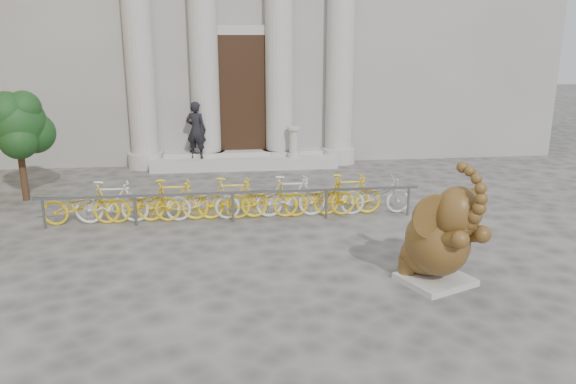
{
  "coord_description": "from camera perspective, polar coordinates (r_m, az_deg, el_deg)",
  "views": [
    {
      "loc": [
        -0.73,
        -8.64,
        4.12
      ],
      "look_at": [
        0.58,
        2.22,
        1.1
      ],
      "focal_mm": 35.0,
      "sensor_mm": 36.0,
      "label": 1
    }
  ],
  "objects": [
    {
      "name": "bike_rack",
      "position": [
        13.15,
        -5.68,
        -0.63
      ],
      "size": [
        8.74,
        0.53,
        1.0
      ],
      "color": "slate",
      "rests_on": "ground"
    },
    {
      "name": "entrance_steps",
      "position": [
        18.48,
        -4.44,
        3.07
      ],
      "size": [
        6.0,
        1.2,
        0.36
      ],
      "primitive_type": "cube",
      "color": "#A8A59E",
      "rests_on": "ground"
    },
    {
      "name": "balustrade_post",
      "position": [
        18.19,
        0.56,
        4.97
      ],
      "size": [
        0.41,
        0.41,
        1.0
      ],
      "color": "#A8A59E",
      "rests_on": "entrance_steps"
    },
    {
      "name": "tree",
      "position": [
        15.85,
        -25.76,
        6.17
      ],
      "size": [
        1.64,
        1.5,
        2.85
      ],
      "color": "#332114",
      "rests_on": "ground"
    },
    {
      "name": "ground",
      "position": [
        9.6,
        -1.86,
        -9.99
      ],
      "size": [
        80.0,
        80.0,
        0.0
      ],
      "primitive_type": "plane",
      "color": "#474442",
      "rests_on": "ground"
    },
    {
      "name": "elephant_statue",
      "position": [
        9.91,
        15.16,
        -4.67
      ],
      "size": [
        1.5,
        1.76,
        2.22
      ],
      "rotation": [
        0.0,
        0.0,
        0.4
      ],
      "color": "#A8A59E",
      "rests_on": "ground"
    },
    {
      "name": "pedestrian",
      "position": [
        18.23,
        -9.32,
        6.23
      ],
      "size": [
        0.78,
        0.66,
        1.82
      ],
      "primitive_type": "imported",
      "rotation": [
        0.0,
        0.0,
        2.75
      ],
      "color": "black",
      "rests_on": "entrance_steps"
    }
  ]
}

